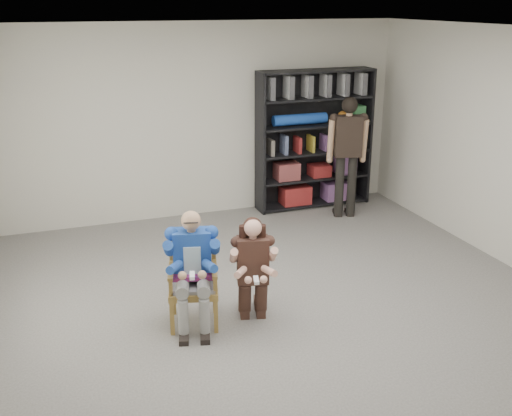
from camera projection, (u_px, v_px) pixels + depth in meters
name	position (u px, v px, depth m)	size (l,w,h in m)	color
room_shell	(298.00, 190.00, 5.55)	(6.00, 7.00, 2.80)	beige
floor	(295.00, 323.00, 6.01)	(6.00, 7.00, 0.01)	#605D59
armchair	(193.00, 282.00, 5.86)	(0.53, 0.51, 0.91)	olive
seated_man	(193.00, 269.00, 5.82)	(0.51, 0.71, 1.19)	navy
kneeling_woman	(253.00, 270.00, 5.91)	(0.46, 0.73, 1.09)	#3E271F
bookshelf	(314.00, 140.00, 9.12)	(1.80, 0.38, 2.10)	black
standing_man	(347.00, 158.00, 8.69)	(0.55, 0.30, 1.78)	black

